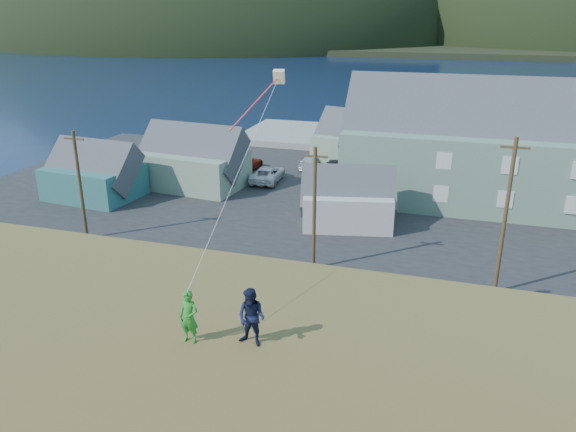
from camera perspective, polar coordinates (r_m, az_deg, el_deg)
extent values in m
plane|color=#0A1638|center=(36.54, 1.79, -6.40)|extent=(900.00, 900.00, 0.00)
cube|color=#4C3D19|center=(34.81, 0.91, -7.76)|extent=(110.00, 8.00, 0.10)
cube|color=#28282B|center=(51.89, 6.79, 1.84)|extent=(72.00, 36.00, 0.12)
cube|color=gray|center=(74.67, 5.56, 7.96)|extent=(26.00, 14.00, 0.90)
cube|color=black|center=(361.90, 16.50, 17.23)|extent=(900.00, 320.00, 2.00)
ellipsoid|color=black|center=(386.57, -20.08, 17.16)|extent=(240.00, 216.00, 108.00)
ellipsoid|color=black|center=(318.87, -7.02, 17.72)|extent=(260.00, 234.00, 143.00)
ellipsoid|color=black|center=(333.01, 12.78, 17.50)|extent=(200.00, 180.00, 100.00)
cube|color=slate|center=(53.44, 26.41, 4.02)|extent=(37.53, 11.09, 6.41)
cube|color=#47474C|center=(52.45, 27.26, 9.17)|extent=(38.02, 10.80, 10.40)
cube|color=#2D6969|center=(54.13, -19.09, 3.31)|extent=(8.29, 6.55, 2.91)
cube|color=#47474C|center=(53.56, -19.36, 5.59)|extent=(8.77, 6.42, 5.64)
cube|color=gray|center=(55.17, -9.66, 4.75)|extent=(10.28, 7.43, 3.43)
cube|color=#47474C|center=(54.54, -9.82, 7.35)|extent=(10.75, 7.24, 6.18)
cube|color=beige|center=(44.90, 6.07, 0.81)|extent=(7.77, 6.26, 2.75)
cube|color=#47474C|center=(44.25, 6.17, 3.33)|extent=(8.25, 6.33, 4.87)
cube|color=gray|center=(61.55, 8.03, 6.46)|extent=(11.90, 8.86, 3.40)
cube|color=#47474C|center=(60.97, 8.15, 8.89)|extent=(12.36, 8.89, 6.29)
cylinder|color=#47331E|center=(43.78, -20.35, 2.87)|extent=(0.24, 0.24, 8.22)
cylinder|color=#47331E|center=(36.16, 2.69, 0.64)|extent=(0.24, 0.24, 8.28)
cylinder|color=#47331E|center=(35.08, 21.18, -0.23)|extent=(0.24, 0.24, 9.65)
imported|color=silver|center=(60.89, 2.40, 5.50)|extent=(2.15, 4.78, 1.36)
imported|color=maroon|center=(60.25, -4.37, 5.32)|extent=(2.95, 5.29, 1.40)
imported|color=slate|center=(64.78, -8.77, 6.17)|extent=(1.59, 4.03, 1.30)
imported|color=#A72D14|center=(60.36, -11.58, 5.01)|extent=(1.86, 4.34, 1.46)
imported|color=white|center=(56.10, -2.09, 4.29)|extent=(2.88, 5.69, 1.54)
imported|color=#9C9CA0|center=(56.31, -9.96, 3.99)|extent=(1.74, 4.38, 1.42)
imported|color=#335B80|center=(57.68, 10.56, 4.30)|extent=(1.91, 4.20, 1.34)
imported|color=black|center=(58.96, 4.77, 5.05)|extent=(2.46, 4.82, 1.57)
imported|color=navy|center=(51.55, 5.06, 2.74)|extent=(1.82, 4.47, 1.52)
imported|color=#268B28|center=(16.88, -10.03, -10.07)|extent=(0.62, 0.42, 1.65)
imported|color=#141A38|center=(16.50, -3.73, -10.25)|extent=(0.96, 0.79, 1.79)
cube|color=#FFE6C2|center=(23.44, -0.92, 13.98)|extent=(0.51, 0.48, 0.60)
cylinder|color=#F54045|center=(22.59, -3.38, 11.39)|extent=(0.06, 0.06, 3.31)
cylinder|color=white|center=(19.56, -4.80, 5.11)|extent=(0.02, 0.02, 10.60)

